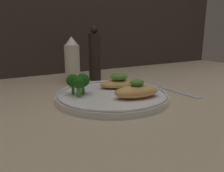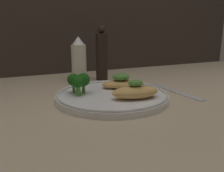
% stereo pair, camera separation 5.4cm
% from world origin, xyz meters
% --- Properties ---
extents(ground_plane, '(1.80, 1.80, 0.01)m').
position_xyz_m(ground_plane, '(0.00, 0.00, -0.01)').
color(ground_plane, tan).
extents(plate, '(0.28, 0.28, 0.02)m').
position_xyz_m(plate, '(0.00, 0.00, 0.01)').
color(plate, white).
rests_on(plate, ground_plane).
extents(grilled_meat_front, '(0.12, 0.07, 0.04)m').
position_xyz_m(grilled_meat_front, '(0.03, -0.06, 0.03)').
color(grilled_meat_front, tan).
rests_on(grilled_meat_front, plate).
extents(grilled_meat_middle, '(0.12, 0.08, 0.04)m').
position_xyz_m(grilled_meat_middle, '(0.05, 0.04, 0.03)').
color(grilled_meat_middle, tan).
rests_on(grilled_meat_middle, plate).
extents(broccoli_bunch, '(0.05, 0.06, 0.05)m').
position_xyz_m(broccoli_bunch, '(-0.07, 0.04, 0.05)').
color(broccoli_bunch, '#4C8E38').
rests_on(broccoli_bunch, plate).
extents(sauce_bottle, '(0.05, 0.05, 0.15)m').
position_xyz_m(sauce_bottle, '(-0.01, 0.23, 0.07)').
color(sauce_bottle, silver).
rests_on(sauce_bottle, ground_plane).
extents(pepper_grinder, '(0.04, 0.04, 0.19)m').
position_xyz_m(pepper_grinder, '(0.07, 0.23, 0.09)').
color(pepper_grinder, black).
rests_on(pepper_grinder, ground_plane).
extents(fork, '(0.02, 0.20, 0.01)m').
position_xyz_m(fork, '(0.19, -0.01, 0.00)').
color(fork, silver).
rests_on(fork, ground_plane).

